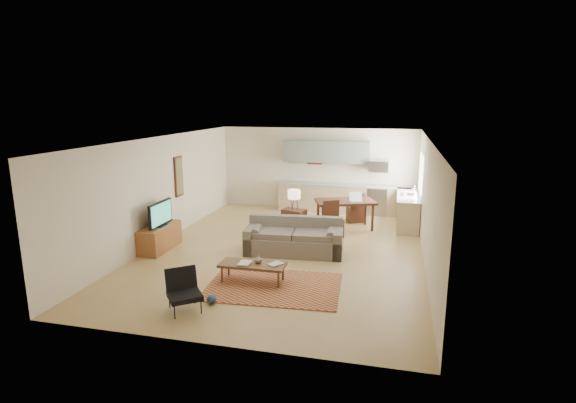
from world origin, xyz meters
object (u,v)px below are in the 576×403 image
(coffee_table, at_px, (253,273))
(dining_table, at_px, (345,215))
(console_table, at_px, (294,222))
(armchair, at_px, (184,292))
(sofa, at_px, (294,236))
(tv_credenza, at_px, (160,238))

(coffee_table, bearing_deg, dining_table, 72.06)
(console_table, bearing_deg, armchair, -81.72)
(sofa, distance_m, coffee_table, 1.97)
(tv_credenza, bearing_deg, console_table, 35.15)
(tv_credenza, xyz_separation_m, console_table, (2.89, 2.04, 0.05))
(sofa, xyz_separation_m, armchair, (-1.16, -3.40, -0.06))
(tv_credenza, height_order, console_table, console_table)
(coffee_table, distance_m, dining_table, 4.53)
(sofa, xyz_separation_m, dining_table, (0.93, 2.41, -0.00))
(coffee_table, distance_m, tv_credenza, 3.16)
(coffee_table, xyz_separation_m, dining_table, (1.34, 4.32, 0.21))
(coffee_table, xyz_separation_m, console_table, (0.06, 3.44, 0.15))
(sofa, relative_size, tv_credenza, 1.83)
(coffee_table, height_order, console_table, console_table)
(coffee_table, bearing_deg, armchair, -117.22)
(tv_credenza, height_order, dining_table, dining_table)
(sofa, height_order, coffee_table, sofa)
(armchair, xyz_separation_m, dining_table, (2.09, 5.81, 0.05))
(dining_table, bearing_deg, sofa, -131.58)
(dining_table, bearing_deg, console_table, -165.95)
(coffee_table, relative_size, console_table, 1.90)
(coffee_table, distance_m, armchair, 1.67)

